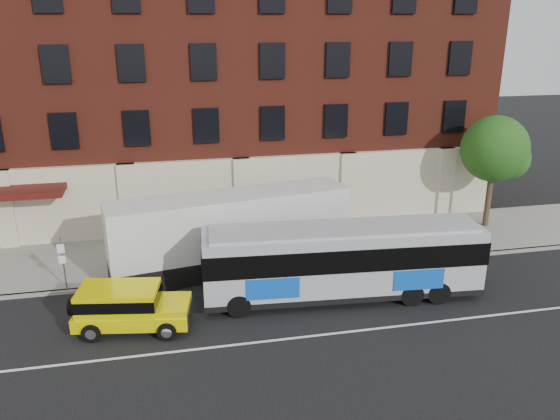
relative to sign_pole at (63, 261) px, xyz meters
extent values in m
plane|color=black|center=(8.50, -6.15, -1.45)|extent=(120.00, 120.00, 0.00)
cube|color=gray|center=(8.50, 2.85, -1.38)|extent=(60.00, 6.00, 0.15)
cube|color=gray|center=(8.50, -0.15, -1.38)|extent=(60.00, 0.25, 0.15)
cube|color=silver|center=(8.50, -5.65, -1.45)|extent=(60.00, 0.12, 0.01)
cube|color=maroon|center=(8.50, 10.85, 6.20)|extent=(30.00, 10.00, 15.00)
cube|color=beige|center=(8.50, 5.70, 0.70)|extent=(30.00, 0.35, 4.00)
cube|color=#46110C|center=(-2.50, 4.85, 1.80)|extent=(4.20, 2.20, 0.30)
cube|color=beige|center=(-3.50, 5.60, 0.70)|extent=(0.90, 0.55, 4.00)
cube|color=beige|center=(2.50, 5.60, 0.70)|extent=(0.90, 0.55, 4.00)
cube|color=beige|center=(8.50, 5.60, 0.70)|extent=(0.90, 0.55, 4.00)
cube|color=beige|center=(14.50, 5.60, 0.70)|extent=(0.90, 0.55, 4.00)
cube|color=beige|center=(20.50, 5.60, 0.70)|extent=(0.90, 0.55, 4.00)
cube|color=black|center=(-0.25, 5.77, 4.50)|extent=(1.30, 0.20, 1.80)
cube|color=black|center=(3.25, 5.77, 4.50)|extent=(1.30, 0.20, 1.80)
cube|color=black|center=(6.75, 5.77, 4.50)|extent=(1.30, 0.20, 1.80)
cube|color=black|center=(10.25, 5.77, 4.50)|extent=(1.30, 0.20, 1.80)
cube|color=black|center=(13.75, 5.77, 4.50)|extent=(1.30, 0.20, 1.80)
cube|color=black|center=(17.25, 5.77, 4.50)|extent=(1.30, 0.20, 1.80)
cube|color=black|center=(20.75, 5.77, 4.50)|extent=(1.30, 0.20, 1.80)
cube|color=black|center=(-0.25, 5.77, 7.70)|extent=(1.30, 0.20, 1.80)
cube|color=black|center=(3.25, 5.77, 7.70)|extent=(1.30, 0.20, 1.80)
cube|color=black|center=(6.75, 5.77, 7.70)|extent=(1.30, 0.20, 1.80)
cube|color=black|center=(10.25, 5.77, 7.70)|extent=(1.30, 0.20, 1.80)
cube|color=black|center=(13.75, 5.77, 7.70)|extent=(1.30, 0.20, 1.80)
cube|color=black|center=(17.25, 5.77, 7.70)|extent=(1.30, 0.20, 1.80)
cube|color=black|center=(20.75, 5.77, 7.70)|extent=(1.30, 0.20, 1.80)
cube|color=black|center=(-2.00, 5.63, 0.30)|extent=(2.60, 0.15, 2.80)
cube|color=black|center=(4.00, 5.63, 0.30)|extent=(2.60, 0.15, 2.80)
cube|color=black|center=(10.00, 5.63, 0.30)|extent=(2.60, 0.15, 2.80)
cube|color=black|center=(16.00, 5.63, 0.30)|extent=(2.60, 0.15, 2.80)
cylinder|color=slate|center=(0.00, 0.05, -0.20)|extent=(0.07, 0.07, 2.50)
cube|color=white|center=(0.00, -0.10, 0.60)|extent=(0.30, 0.03, 0.40)
cube|color=white|center=(0.00, -0.10, 0.10)|extent=(0.30, 0.03, 0.35)
cylinder|color=#35291A|center=(22.00, 3.35, 0.20)|extent=(0.32, 0.32, 3.00)
sphere|color=#144513|center=(22.00, 3.35, 3.10)|extent=(3.60, 3.60, 3.60)
sphere|color=#144513|center=(22.70, 2.95, 2.60)|extent=(2.20, 2.20, 2.20)
sphere|color=#144513|center=(21.40, 3.75, 2.70)|extent=(2.00, 2.00, 2.00)
cube|color=#ABAEB5|center=(11.50, -2.90, 0.25)|extent=(11.66, 3.22, 2.74)
cube|color=black|center=(11.50, -2.90, -1.02)|extent=(11.71, 3.27, 0.24)
cube|color=#ABAEB5|center=(11.50, -2.90, 1.67)|extent=(11.07, 2.89, 0.12)
cube|color=black|center=(11.50, -2.90, 0.71)|extent=(11.74, 3.30, 0.96)
cube|color=blue|center=(8.35, -3.90, -0.25)|extent=(2.11, 0.19, 0.86)
cube|color=blue|center=(14.46, -1.88, -0.25)|extent=(2.11, 0.19, 0.86)
cylinder|color=black|center=(7.02, -3.66, -0.97)|extent=(0.98, 0.36, 0.96)
cylinder|color=black|center=(7.17, -1.50, -0.97)|extent=(0.98, 0.36, 0.96)
cylinder|color=black|center=(14.10, -4.17, -0.97)|extent=(0.98, 0.36, 0.96)
cylinder|color=black|center=(14.26, -2.01, -0.97)|extent=(0.98, 0.36, 0.96)
cylinder|color=black|center=(15.25, -4.25, -0.97)|extent=(0.98, 0.36, 0.96)
cylinder|color=black|center=(15.41, -2.09, -0.97)|extent=(0.98, 0.36, 0.96)
cube|color=#ECDF00|center=(3.00, -3.71, -0.88)|extent=(4.47, 2.44, 0.53)
cube|color=#ECDF00|center=(2.52, -3.63, -0.17)|extent=(3.16, 2.19, 0.88)
cube|color=black|center=(2.52, -3.63, -0.13)|extent=(3.20, 2.23, 0.44)
cube|color=#ECDF00|center=(4.43, -3.95, -0.48)|extent=(1.58, 1.87, 0.27)
cube|color=black|center=(5.10, -4.06, -0.83)|extent=(0.29, 1.40, 0.49)
cylinder|color=black|center=(0.77, -3.34, -0.48)|extent=(0.30, 0.69, 0.67)
cylinder|color=black|center=(4.20, -4.79, -1.10)|extent=(0.74, 0.36, 0.71)
cylinder|color=silver|center=(4.20, -4.79, -1.10)|extent=(0.43, 0.33, 0.39)
cylinder|color=black|center=(4.49, -3.08, -1.10)|extent=(0.74, 0.36, 0.71)
cylinder|color=silver|center=(4.49, -3.08, -1.10)|extent=(0.43, 0.33, 0.39)
cylinder|color=black|center=(1.50, -4.34, -1.10)|extent=(0.74, 0.36, 0.71)
cylinder|color=silver|center=(1.50, -4.34, -1.10)|extent=(0.43, 0.33, 0.39)
cylinder|color=black|center=(1.79, -2.63, -1.10)|extent=(0.74, 0.36, 0.71)
cylinder|color=silver|center=(1.79, -2.63, -1.10)|extent=(0.43, 0.33, 0.39)
cube|color=black|center=(7.30, 0.79, -0.94)|extent=(11.28, 4.10, 1.01)
cube|color=silver|center=(7.30, 0.79, 0.90)|extent=(11.28, 4.14, 2.67)
cylinder|color=black|center=(3.40, -0.97, -0.99)|extent=(0.95, 0.41, 0.92)
cylinder|color=black|center=(3.03, 1.12, -0.99)|extent=(0.95, 0.41, 0.92)
cylinder|color=black|center=(4.49, -0.78, -0.99)|extent=(0.95, 0.41, 0.92)
cylinder|color=black|center=(4.12, 1.31, -0.99)|extent=(0.95, 0.41, 0.92)
cylinder|color=black|center=(10.48, 0.28, -0.99)|extent=(0.95, 0.41, 0.92)
cylinder|color=black|center=(10.11, 2.37, -0.99)|extent=(0.95, 0.41, 0.92)
cylinder|color=black|center=(11.57, 0.47, -0.99)|extent=(0.95, 0.41, 0.92)
cylinder|color=black|center=(11.20, 2.56, -0.99)|extent=(0.95, 0.41, 0.92)
camera|label=1|loc=(4.62, -23.02, 9.74)|focal=35.61mm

